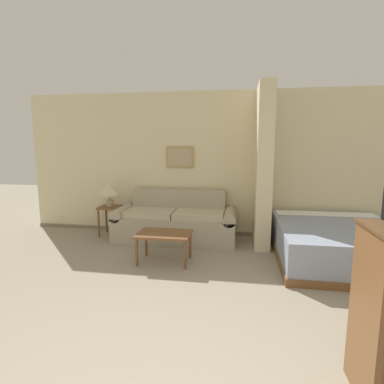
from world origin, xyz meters
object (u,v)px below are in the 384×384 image
table_lamp (109,189)px  bed (338,242)px  couch (176,222)px  coffee_table (164,236)px

table_lamp → bed: bearing=-9.8°
couch → table_lamp: 1.36m
couch → table_lamp: size_ratio=4.57×
coffee_table → table_lamp: table_lamp is taller
coffee_table → bed: size_ratio=0.38×
coffee_table → bed: (2.46, 0.46, -0.11)m
couch → coffee_table: 1.06m
coffee_table → table_lamp: (-1.30, 1.11, 0.49)m
coffee_table → bed: 2.50m
bed → coffee_table: bearing=-169.3°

